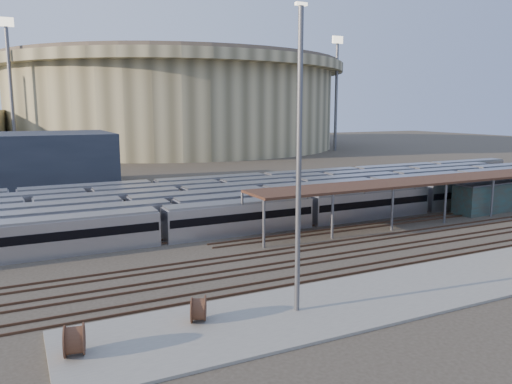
{
  "coord_description": "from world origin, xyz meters",
  "views": [
    {
      "loc": [
        -30.95,
        -43.66,
        14.35
      ],
      "look_at": [
        -3.67,
        12.0,
        3.97
      ],
      "focal_mm": 35.0,
      "sensor_mm": 36.0,
      "label": 1
    }
  ],
  "objects_px": {
    "teal_boxcar": "(501,196)",
    "cable_reel_east": "(199,309)",
    "cable_reel_west": "(74,340)",
    "yard_light_pole": "(299,163)"
  },
  "relations": [
    {
      "from": "cable_reel_east",
      "to": "yard_light_pole",
      "type": "xyz_separation_m",
      "value": [
        6.91,
        -1.28,
        9.67
      ]
    },
    {
      "from": "teal_boxcar",
      "to": "cable_reel_east",
      "type": "distance_m",
      "value": 54.89
    },
    {
      "from": "cable_reel_west",
      "to": "cable_reel_east",
      "type": "height_order",
      "value": "cable_reel_west"
    },
    {
      "from": "cable_reel_west",
      "to": "cable_reel_east",
      "type": "relative_size",
      "value": 1.08
    },
    {
      "from": "teal_boxcar",
      "to": "yard_light_pole",
      "type": "relative_size",
      "value": 0.82
    },
    {
      "from": "cable_reel_east",
      "to": "yard_light_pole",
      "type": "bearing_deg",
      "value": -10.51
    },
    {
      "from": "cable_reel_west",
      "to": "teal_boxcar",
      "type": "bearing_deg",
      "value": 17.37
    },
    {
      "from": "teal_boxcar",
      "to": "cable_reel_east",
      "type": "bearing_deg",
      "value": -164.93
    },
    {
      "from": "teal_boxcar",
      "to": "cable_reel_west",
      "type": "relative_size",
      "value": 9.1
    },
    {
      "from": "cable_reel_east",
      "to": "yard_light_pole",
      "type": "distance_m",
      "value": 11.95
    }
  ]
}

